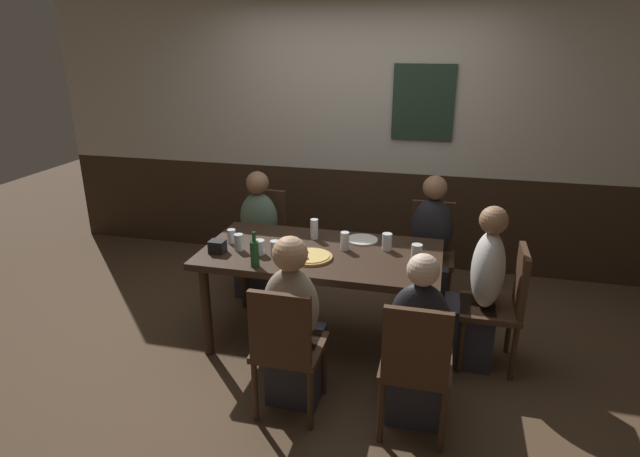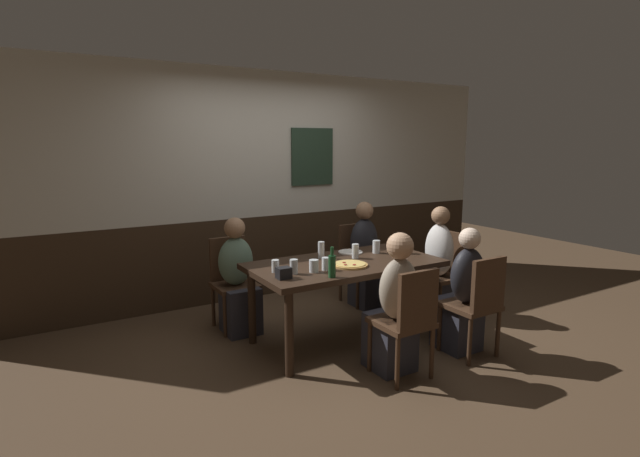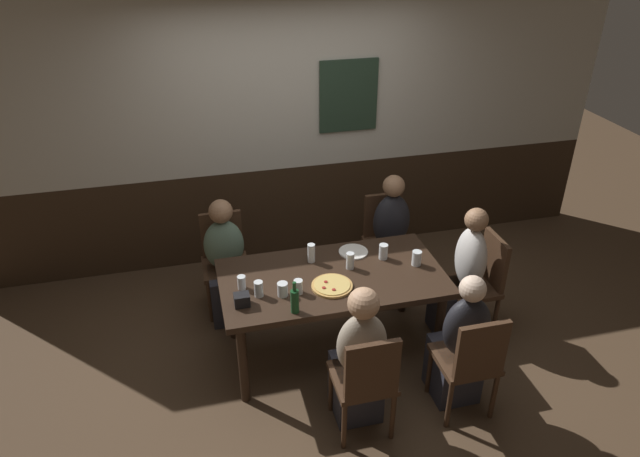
{
  "view_description": "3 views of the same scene",
  "coord_description": "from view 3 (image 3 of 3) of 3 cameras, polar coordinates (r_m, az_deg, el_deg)",
  "views": [
    {
      "loc": [
        0.83,
        -3.38,
        2.18
      ],
      "look_at": [
        -0.01,
        -0.0,
        0.91
      ],
      "focal_mm": 29.39,
      "sensor_mm": 36.0,
      "label": 1
    },
    {
      "loc": [
        -2.33,
        -3.48,
        1.79
      ],
      "look_at": [
        -0.21,
        0.08,
        1.05
      ],
      "focal_mm": 26.95,
      "sensor_mm": 36.0,
      "label": 2
    },
    {
      "loc": [
        -0.97,
        -3.51,
        3.22
      ],
      "look_at": [
        -0.06,
        0.14,
        1.09
      ],
      "focal_mm": 32.41,
      "sensor_mm": 36.0,
      "label": 3
    }
  ],
  "objects": [
    {
      "name": "wall_back",
      "position": [
        5.59,
        -3.12,
        9.51
      ],
      "size": [
        6.4,
        0.13,
        2.6
      ],
      "color": "#332316",
      "rests_on": "ground_plane"
    },
    {
      "name": "chair_head_east",
      "position": [
        4.97,
        15.52,
        -4.82
      ],
      "size": [
        0.4,
        0.4,
        0.88
      ],
      "color": "#422B1C",
      "rests_on": "ground_plane"
    },
    {
      "name": "chair_left_far",
      "position": [
        5.16,
        -9.43,
        -2.73
      ],
      "size": [
        0.4,
        0.4,
        0.88
      ],
      "color": "#422B1C",
      "rests_on": "ground_plane"
    },
    {
      "name": "plate_white_large",
      "position": [
        4.69,
        3.31,
        -2.3
      ],
      "size": [
        0.24,
        0.24,
        0.01
      ],
      "primitive_type": "cylinder",
      "color": "white",
      "rests_on": "dining_table"
    },
    {
      "name": "ground_plane",
      "position": [
        4.86,
        1.13,
        -11.89
      ],
      "size": [
        12.0,
        12.0,
        0.0
      ],
      "primitive_type": "plane",
      "color": "#4C3826"
    },
    {
      "name": "highball_clear",
      "position": [
        4.61,
        6.27,
        -2.38
      ],
      "size": [
        0.07,
        0.07,
        0.12
      ],
      "color": "silver",
      "rests_on": "dining_table"
    },
    {
      "name": "person_head_east",
      "position": [
        4.91,
        13.84,
        -5.18
      ],
      "size": [
        0.37,
        0.34,
        1.17
      ],
      "color": "#2D2D38",
      "rests_on": "ground_plane"
    },
    {
      "name": "chair_right_far",
      "position": [
        5.43,
        6.5,
        -0.69
      ],
      "size": [
        0.4,
        0.4,
        0.88
      ],
      "color": "#422B1C",
      "rests_on": "ground_plane"
    },
    {
      "name": "chair_mid_near",
      "position": [
        3.92,
        4.56,
        -14.55
      ],
      "size": [
        0.4,
        0.4,
        0.88
      ],
      "color": "#422B1C",
      "rests_on": "ground_plane"
    },
    {
      "name": "person_left_far",
      "position": [
        5.03,
        -9.22,
        -3.99
      ],
      "size": [
        0.34,
        0.37,
        1.1
      ],
      "color": "#2D2D38",
      "rests_on": "ground_plane"
    },
    {
      "name": "beer_glass_half",
      "position": [
        4.28,
        -7.74,
        -5.36
      ],
      "size": [
        0.06,
        0.06,
        0.1
      ],
      "color": "silver",
      "rests_on": "dining_table"
    },
    {
      "name": "pint_glass_pale",
      "position": [
        4.56,
        9.51,
        -2.98
      ],
      "size": [
        0.07,
        0.07,
        0.12
      ],
      "color": "silver",
      "rests_on": "dining_table"
    },
    {
      "name": "pizza",
      "position": [
        4.28,
        1.19,
        -5.66
      ],
      "size": [
        0.31,
        0.31,
        0.03
      ],
      "color": "tan",
      "rests_on": "dining_table"
    },
    {
      "name": "beer_glass_tall",
      "position": [
        4.19,
        -6.07,
        -6.04
      ],
      "size": [
        0.07,
        0.07,
        0.12
      ],
      "color": "silver",
      "rests_on": "dining_table"
    },
    {
      "name": "person_right_far",
      "position": [
        5.3,
        7.09,
        -1.61
      ],
      "size": [
        0.34,
        0.37,
        1.16
      ],
      "color": "#2D2D38",
      "rests_on": "ground_plane"
    },
    {
      "name": "condiment_caddy",
      "position": [
        4.12,
        -7.72,
        -6.99
      ],
      "size": [
        0.11,
        0.09,
        0.09
      ],
      "primitive_type": "cube",
      "color": "black",
      "rests_on": "dining_table"
    },
    {
      "name": "chair_right_near",
      "position": [
        4.17,
        14.67,
        -12.39
      ],
      "size": [
        0.4,
        0.4,
        0.88
      ],
      "color": "#422B1C",
      "rests_on": "ground_plane"
    },
    {
      "name": "pint_glass_stout",
      "position": [
        4.53,
        -0.87,
        -2.56
      ],
      "size": [
        0.06,
        0.06,
        0.15
      ],
      "color": "silver",
      "rests_on": "dining_table"
    },
    {
      "name": "dining_table",
      "position": [
        4.45,
        1.21,
        -5.52
      ],
      "size": [
        1.71,
        0.89,
        0.74
      ],
      "color": "black",
      "rests_on": "ground_plane"
    },
    {
      "name": "pint_glass_amber",
      "position": [
        4.18,
        -3.71,
        -6.09
      ],
      "size": [
        0.08,
        0.08,
        0.1
      ],
      "color": "silver",
      "rests_on": "dining_table"
    },
    {
      "name": "person_right_near",
      "position": [
        4.3,
        13.6,
        -11.39
      ],
      "size": [
        0.34,
        0.37,
        1.1
      ],
      "color": "#2D2D38",
      "rests_on": "ground_plane"
    },
    {
      "name": "person_mid_near",
      "position": [
        4.04,
        3.83,
        -13.17
      ],
      "size": [
        0.34,
        0.37,
        1.13
      ],
      "color": "#2D2D38",
      "rests_on": "ground_plane"
    },
    {
      "name": "tumbler_water",
      "position": [
        4.46,
        2.99,
        -3.3
      ],
      "size": [
        0.06,
        0.06,
        0.13
      ],
      "color": "silver",
      "rests_on": "dining_table"
    },
    {
      "name": "tumbler_short",
      "position": [
        4.2,
        -2.15,
        -5.83
      ],
      "size": [
        0.07,
        0.07,
        0.11
      ],
      "color": "silver",
      "rests_on": "dining_table"
    },
    {
      "name": "beer_bottle_green",
      "position": [
        3.99,
        -2.51,
        -7.11
      ],
      "size": [
        0.06,
        0.06,
        0.25
      ],
      "color": "#194723",
      "rests_on": "dining_table"
    }
  ]
}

